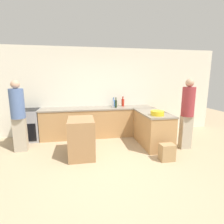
{
  "coord_description": "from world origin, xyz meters",
  "views": [
    {
      "loc": [
        -0.54,
        -3.1,
        1.79
      ],
      "look_at": [
        0.25,
        1.15,
        0.94
      ],
      "focal_mm": 28.0,
      "sensor_mm": 36.0,
      "label": 1
    }
  ],
  "objects_px": {
    "wine_bottle_dark": "(116,104)",
    "paper_bag": "(167,152)",
    "olive_oil_bottle": "(116,103)",
    "person_at_peninsula": "(187,111)",
    "island_table": "(81,138)",
    "mixing_bowl": "(157,113)",
    "range_oven": "(28,125)",
    "vinegar_bottle_clear": "(113,104)",
    "hot_sauce_bottle": "(123,102)",
    "water_bottle_blue": "(114,103)",
    "person_by_range": "(18,113)"
  },
  "relations": [
    {
      "from": "wine_bottle_dark",
      "to": "paper_bag",
      "type": "xyz_separation_m",
      "value": [
        0.77,
        -1.84,
        -0.83
      ]
    },
    {
      "from": "olive_oil_bottle",
      "to": "person_at_peninsula",
      "type": "height_order",
      "value": "person_at_peninsula"
    },
    {
      "from": "island_table",
      "to": "paper_bag",
      "type": "bearing_deg",
      "value": -17.43
    },
    {
      "from": "olive_oil_bottle",
      "to": "mixing_bowl",
      "type": "bearing_deg",
      "value": -65.32
    },
    {
      "from": "range_oven",
      "to": "olive_oil_bottle",
      "type": "xyz_separation_m",
      "value": [
        2.62,
        0.18,
        0.53
      ]
    },
    {
      "from": "range_oven",
      "to": "island_table",
      "type": "height_order",
      "value": "range_oven"
    },
    {
      "from": "vinegar_bottle_clear",
      "to": "person_at_peninsula",
      "type": "distance_m",
      "value": 2.12
    },
    {
      "from": "range_oven",
      "to": "hot_sauce_bottle",
      "type": "distance_m",
      "value": 2.9
    },
    {
      "from": "mixing_bowl",
      "to": "olive_oil_bottle",
      "type": "relative_size",
      "value": 1.42
    },
    {
      "from": "water_bottle_blue",
      "to": "range_oven",
      "type": "bearing_deg",
      "value": -176.6
    },
    {
      "from": "wine_bottle_dark",
      "to": "paper_bag",
      "type": "bearing_deg",
      "value": -67.45
    },
    {
      "from": "island_table",
      "to": "person_by_range",
      "type": "height_order",
      "value": "person_by_range"
    },
    {
      "from": "range_oven",
      "to": "vinegar_bottle_clear",
      "type": "xyz_separation_m",
      "value": [
        2.48,
        -0.03,
        0.54
      ]
    },
    {
      "from": "water_bottle_blue",
      "to": "hot_sauce_bottle",
      "type": "distance_m",
      "value": 0.3
    },
    {
      "from": "water_bottle_blue",
      "to": "vinegar_bottle_clear",
      "type": "distance_m",
      "value": 0.19
    },
    {
      "from": "person_by_range",
      "to": "island_table",
      "type": "bearing_deg",
      "value": -20.6
    },
    {
      "from": "range_oven",
      "to": "island_table",
      "type": "xyz_separation_m",
      "value": [
        1.5,
        -1.36,
        -0.01
      ]
    },
    {
      "from": "paper_bag",
      "to": "olive_oil_bottle",
      "type": "bearing_deg",
      "value": 108.5
    },
    {
      "from": "mixing_bowl",
      "to": "olive_oil_bottle",
      "type": "height_order",
      "value": "olive_oil_bottle"
    },
    {
      "from": "mixing_bowl",
      "to": "water_bottle_blue",
      "type": "height_order",
      "value": "water_bottle_blue"
    },
    {
      "from": "mixing_bowl",
      "to": "hot_sauce_bottle",
      "type": "relative_size",
      "value": 1.03
    },
    {
      "from": "person_at_peninsula",
      "to": "wine_bottle_dark",
      "type": "bearing_deg",
      "value": 140.15
    },
    {
      "from": "water_bottle_blue",
      "to": "wine_bottle_dark",
      "type": "relative_size",
      "value": 0.91
    },
    {
      "from": "mixing_bowl",
      "to": "water_bottle_blue",
      "type": "relative_size",
      "value": 1.13
    },
    {
      "from": "mixing_bowl",
      "to": "person_at_peninsula",
      "type": "relative_size",
      "value": 0.18
    },
    {
      "from": "wine_bottle_dark",
      "to": "person_at_peninsula",
      "type": "distance_m",
      "value": 2.02
    },
    {
      "from": "person_by_range",
      "to": "mixing_bowl",
      "type": "bearing_deg",
      "value": -9.5
    },
    {
      "from": "range_oven",
      "to": "hot_sauce_bottle",
      "type": "relative_size",
      "value": 2.91
    },
    {
      "from": "island_table",
      "to": "wine_bottle_dark",
      "type": "relative_size",
      "value": 2.84
    },
    {
      "from": "wine_bottle_dark",
      "to": "water_bottle_blue",
      "type": "bearing_deg",
      "value": 95.37
    },
    {
      "from": "range_oven",
      "to": "water_bottle_blue",
      "type": "distance_m",
      "value": 2.61
    },
    {
      "from": "person_at_peninsula",
      "to": "paper_bag",
      "type": "relative_size",
      "value": 4.75
    },
    {
      "from": "olive_oil_bottle",
      "to": "hot_sauce_bottle",
      "type": "bearing_deg",
      "value": -10.17
    },
    {
      "from": "island_table",
      "to": "mixing_bowl",
      "type": "xyz_separation_m",
      "value": [
        1.83,
        0.0,
        0.51
      ]
    },
    {
      "from": "hot_sauce_bottle",
      "to": "person_by_range",
      "type": "height_order",
      "value": "person_by_range"
    },
    {
      "from": "vinegar_bottle_clear",
      "to": "person_at_peninsula",
      "type": "xyz_separation_m",
      "value": [
        1.63,
        -1.35,
        -0.02
      ]
    },
    {
      "from": "island_table",
      "to": "vinegar_bottle_clear",
      "type": "bearing_deg",
      "value": 53.3
    },
    {
      "from": "range_oven",
      "to": "hot_sauce_bottle",
      "type": "xyz_separation_m",
      "value": [
        2.84,
        0.14,
        0.57
      ]
    },
    {
      "from": "hot_sauce_bottle",
      "to": "vinegar_bottle_clear",
      "type": "bearing_deg",
      "value": -154.37
    },
    {
      "from": "mixing_bowl",
      "to": "range_oven",
      "type": "bearing_deg",
      "value": 157.82
    },
    {
      "from": "person_by_range",
      "to": "person_at_peninsula",
      "type": "bearing_deg",
      "value": -8.05
    },
    {
      "from": "vinegar_bottle_clear",
      "to": "hot_sauce_bottle",
      "type": "height_order",
      "value": "hot_sauce_bottle"
    },
    {
      "from": "range_oven",
      "to": "paper_bag",
      "type": "xyz_separation_m",
      "value": [
        3.33,
        -1.93,
        -0.27
      ]
    },
    {
      "from": "water_bottle_blue",
      "to": "person_at_peninsula",
      "type": "height_order",
      "value": "person_at_peninsula"
    },
    {
      "from": "water_bottle_blue",
      "to": "wine_bottle_dark",
      "type": "distance_m",
      "value": 0.24
    },
    {
      "from": "vinegar_bottle_clear",
      "to": "wine_bottle_dark",
      "type": "relative_size",
      "value": 0.83
    },
    {
      "from": "island_table",
      "to": "water_bottle_blue",
      "type": "xyz_separation_m",
      "value": [
        1.04,
        1.51,
        0.57
      ]
    },
    {
      "from": "range_oven",
      "to": "paper_bag",
      "type": "height_order",
      "value": "range_oven"
    },
    {
      "from": "hot_sauce_bottle",
      "to": "person_by_range",
      "type": "xyz_separation_m",
      "value": [
        -2.81,
        -0.94,
        -0.07
      ]
    },
    {
      "from": "island_table",
      "to": "person_by_range",
      "type": "distance_m",
      "value": 1.65
    }
  ]
}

